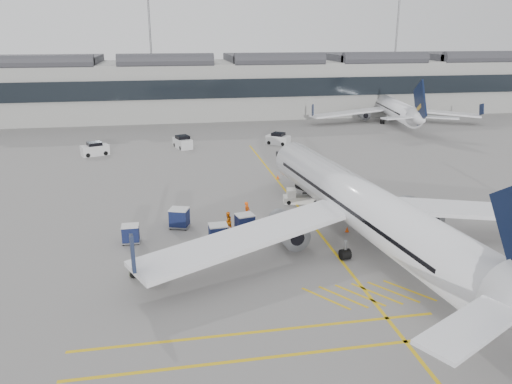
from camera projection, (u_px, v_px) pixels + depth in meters
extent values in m
plane|color=gray|center=(210.00, 261.00, 38.52)|extent=(220.00, 220.00, 0.00)
cube|color=#9E9E99|center=(177.00, 89.00, 104.23)|extent=(200.00, 20.00, 11.00)
cube|color=black|center=(178.00, 90.00, 94.38)|extent=(200.00, 0.50, 3.60)
cube|color=#38383D|center=(175.00, 58.00, 102.33)|extent=(200.00, 18.00, 1.40)
cylinder|color=slate|center=(151.00, 52.00, 114.33)|extent=(0.44, 0.44, 25.00)
cylinder|color=slate|center=(395.00, 50.00, 124.71)|extent=(0.44, 0.44, 25.00)
cube|color=gold|center=(301.00, 210.00, 49.61)|extent=(0.25, 60.00, 0.01)
cylinder|color=white|center=(362.00, 205.00, 41.02)|extent=(7.47, 32.07, 3.99)
cone|color=white|center=(286.00, 155.00, 57.46)|extent=(4.43, 4.66, 3.99)
cube|color=white|center=(250.00, 237.00, 37.09)|extent=(18.01, 10.91, 0.37)
cube|color=white|center=(476.00, 210.00, 42.63)|extent=(18.43, 7.39, 0.37)
cylinder|color=slate|center=(289.00, 230.00, 40.33)|extent=(2.63, 4.04, 2.23)
cylinder|color=slate|center=(421.00, 215.00, 43.72)|extent=(2.63, 4.04, 2.23)
cylinder|color=black|center=(305.00, 195.00, 53.06)|extent=(0.37, 0.71, 0.68)
cylinder|color=black|center=(345.00, 254.00, 38.77)|extent=(0.83, 0.93, 0.85)
cylinder|color=black|center=(405.00, 246.00, 40.23)|extent=(0.83, 0.93, 0.85)
cylinder|color=white|center=(392.00, 107.00, 97.43)|extent=(7.57, 27.56, 3.43)
cone|color=white|center=(372.00, 97.00, 112.18)|extent=(3.95, 4.13, 3.43)
cone|color=white|center=(420.00, 119.00, 82.22)|extent=(4.06, 4.85, 3.43)
cube|color=white|center=(349.00, 113.00, 96.14)|extent=(15.83, 5.72, 0.32)
cube|color=white|center=(438.00, 112.00, 96.62)|extent=(15.32, 9.92, 0.32)
cylinder|color=slate|center=(364.00, 114.00, 98.16)|extent=(2.39, 3.54, 1.91)
cylinder|color=slate|center=(417.00, 114.00, 98.45)|extent=(2.39, 3.54, 1.91)
cube|color=black|center=(420.00, 103.00, 81.96)|extent=(1.33, 6.90, 7.64)
cylinder|color=black|center=(377.00, 112.00, 108.19)|extent=(0.34, 0.62, 0.58)
cylinder|color=black|center=(382.00, 122.00, 95.96)|extent=(0.74, 0.82, 0.73)
cylinder|color=black|center=(406.00, 122.00, 96.09)|extent=(0.74, 0.82, 0.73)
cube|color=silver|center=(301.00, 199.00, 51.77)|extent=(3.88, 1.99, 0.68)
cube|color=black|center=(311.00, 192.00, 51.57)|extent=(3.42, 1.54, 1.44)
cube|color=silver|center=(291.00, 193.00, 51.53)|extent=(1.05, 1.38, 0.88)
cylinder|color=black|center=(289.00, 203.00, 51.12)|extent=(0.45, 0.24, 0.43)
cylinder|color=black|center=(288.00, 198.00, 52.41)|extent=(0.45, 0.24, 0.43)
cylinder|color=black|center=(315.00, 202.00, 51.21)|extent=(0.45, 0.24, 0.43)
cylinder|color=black|center=(313.00, 198.00, 52.51)|extent=(0.45, 0.24, 0.43)
cube|color=gray|center=(245.00, 231.00, 44.00)|extent=(1.89, 1.67, 0.12)
cube|color=#121B47|center=(245.00, 223.00, 43.76)|extent=(1.74, 1.59, 1.39)
cube|color=silver|center=(245.00, 215.00, 43.54)|extent=(1.79, 1.65, 0.10)
cylinder|color=black|center=(240.00, 235.00, 43.30)|extent=(0.23, 0.14, 0.21)
cylinder|color=black|center=(236.00, 231.00, 44.23)|extent=(0.23, 0.14, 0.21)
cylinder|color=black|center=(254.00, 233.00, 43.80)|extent=(0.23, 0.14, 0.21)
cylinder|color=black|center=(250.00, 228.00, 44.73)|extent=(0.23, 0.14, 0.21)
cube|color=gray|center=(180.00, 226.00, 45.15)|extent=(2.10, 1.91, 0.12)
cube|color=#121B47|center=(179.00, 217.00, 44.90)|extent=(1.94, 1.81, 1.48)
cube|color=silver|center=(179.00, 209.00, 44.66)|extent=(2.00, 1.88, 0.10)
cylinder|color=black|center=(170.00, 228.00, 44.74)|extent=(0.25, 0.17, 0.22)
cylinder|color=black|center=(174.00, 224.00, 45.79)|extent=(0.25, 0.17, 0.22)
cylinder|color=black|center=(186.00, 229.00, 44.54)|extent=(0.25, 0.17, 0.22)
cylinder|color=black|center=(189.00, 225.00, 45.59)|extent=(0.25, 0.17, 0.22)
cube|color=gray|center=(219.00, 242.00, 41.71)|extent=(1.69, 1.42, 0.11)
cube|color=#121B47|center=(218.00, 233.00, 41.48)|extent=(1.54, 1.36, 1.39)
cube|color=silver|center=(218.00, 225.00, 41.25)|extent=(1.59, 1.41, 0.10)
cylinder|color=black|center=(211.00, 246.00, 41.10)|extent=(0.21, 0.11, 0.21)
cylinder|color=black|center=(210.00, 241.00, 42.07)|extent=(0.21, 0.11, 0.21)
cylinder|color=black|center=(228.00, 244.00, 41.39)|extent=(0.21, 0.11, 0.21)
cylinder|color=black|center=(225.00, 239.00, 42.36)|extent=(0.21, 0.11, 0.21)
cube|color=gray|center=(131.00, 241.00, 41.89)|extent=(1.52, 1.25, 0.11)
cube|color=#121B47|center=(131.00, 233.00, 41.68)|extent=(1.38, 1.21, 1.29)
cube|color=silver|center=(130.00, 226.00, 41.47)|extent=(1.43, 1.25, 0.09)
cylinder|color=black|center=(123.00, 245.00, 41.35)|extent=(0.20, 0.09, 0.20)
cylinder|color=black|center=(124.00, 240.00, 42.27)|extent=(0.20, 0.09, 0.20)
cylinder|color=black|center=(139.00, 243.00, 41.56)|extent=(0.20, 0.09, 0.20)
cylinder|color=black|center=(139.00, 239.00, 42.47)|extent=(0.20, 0.09, 0.20)
imported|color=#FB540D|center=(247.00, 212.00, 46.30)|extent=(0.81, 0.85, 1.95)
imported|color=orange|center=(228.00, 221.00, 44.19)|extent=(1.09, 1.02, 1.78)
cube|color=#4E5044|center=(147.00, 269.00, 36.21)|extent=(2.63, 2.11, 0.92)
cube|color=#4E5044|center=(147.00, 262.00, 36.05)|extent=(1.42, 1.42, 0.46)
cylinder|color=black|center=(134.00, 275.00, 35.88)|extent=(0.56, 0.40, 0.51)
cylinder|color=black|center=(140.00, 267.00, 36.99)|extent=(0.56, 0.40, 0.51)
cylinder|color=black|center=(155.00, 277.00, 35.59)|extent=(0.56, 0.40, 0.51)
cylinder|color=black|center=(161.00, 269.00, 36.70)|extent=(0.56, 0.40, 0.51)
cone|color=#F24C0A|center=(278.00, 177.00, 60.07)|extent=(0.37, 0.37, 0.51)
cone|color=#F24C0A|center=(347.00, 229.00, 44.16)|extent=(0.36, 0.36, 0.49)
cube|color=silver|center=(95.00, 150.00, 71.48)|extent=(4.16, 3.11, 1.45)
cube|color=black|center=(94.00, 144.00, 71.20)|extent=(2.39, 2.33, 0.62)
cylinder|color=black|center=(88.00, 155.00, 70.30)|extent=(0.66, 0.44, 0.62)
cylinder|color=black|center=(85.00, 153.00, 71.65)|extent=(0.66, 0.44, 0.62)
cylinder|color=black|center=(106.00, 153.00, 71.56)|extent=(0.66, 0.44, 0.62)
cylinder|color=black|center=(102.00, 151.00, 72.90)|extent=(0.66, 0.44, 0.62)
cube|color=silver|center=(183.00, 143.00, 75.97)|extent=(2.98, 4.13, 1.45)
cube|color=black|center=(182.00, 138.00, 75.70)|extent=(2.27, 2.34, 0.62)
cylinder|color=black|center=(191.00, 147.00, 75.45)|extent=(0.42, 0.66, 0.62)
cylinder|color=black|center=(181.00, 148.00, 74.68)|extent=(0.42, 0.66, 0.62)
cylinder|color=black|center=(185.00, 144.00, 77.51)|extent=(0.42, 0.66, 0.62)
cylinder|color=black|center=(175.00, 145.00, 76.74)|extent=(0.42, 0.66, 0.62)
cube|color=silver|center=(278.00, 140.00, 78.45)|extent=(3.94, 3.62, 1.40)
cube|color=black|center=(278.00, 135.00, 78.19)|extent=(2.46, 2.44, 0.60)
cylinder|color=black|center=(269.00, 143.00, 78.42)|extent=(0.61, 0.54, 0.60)
cylinder|color=black|center=(273.00, 141.00, 79.77)|extent=(0.61, 0.54, 0.60)
cylinder|color=black|center=(283.00, 144.00, 77.37)|extent=(0.61, 0.54, 0.60)
cylinder|color=black|center=(287.00, 142.00, 78.72)|extent=(0.61, 0.54, 0.60)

